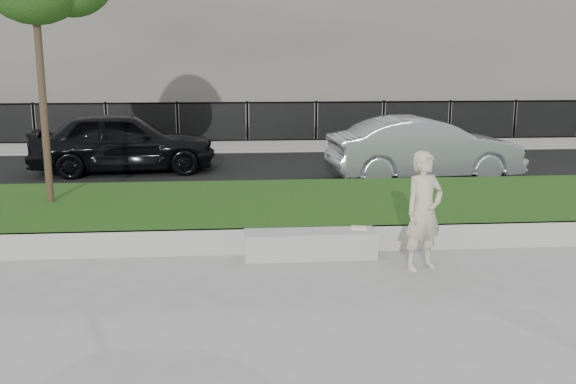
{
  "coord_description": "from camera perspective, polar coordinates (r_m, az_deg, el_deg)",
  "views": [
    {
      "loc": [
        -1.03,
        -8.44,
        2.95
      ],
      "look_at": [
        -0.22,
        1.2,
        0.93
      ],
      "focal_mm": 40.0,
      "sensor_mm": 36.0,
      "label": 1
    }
  ],
  "objects": [
    {
      "name": "grass_kerb",
      "position": [
        9.92,
        1.33,
        -4.29
      ],
      "size": [
        34.0,
        0.08,
        0.4
      ],
      "primitive_type": "cube",
      "color": "#AAA79F",
      "rests_on": "ground"
    },
    {
      "name": "ground",
      "position": [
        9.0,
        2.04,
        -7.34
      ],
      "size": [
        90.0,
        90.0,
        0.0
      ],
      "primitive_type": "plane",
      "color": "gray",
      "rests_on": "ground"
    },
    {
      "name": "building_facade",
      "position": [
        28.53,
        -2.85,
        15.93
      ],
      "size": [
        34.0,
        10.0,
        10.0
      ],
      "primitive_type": "cube",
      "color": "#5E5952",
      "rests_on": "ground"
    },
    {
      "name": "street",
      "position": [
        17.22,
        -1.32,
        2.02
      ],
      "size": [
        34.0,
        7.0,
        0.04
      ],
      "primitive_type": "cube",
      "color": "black",
      "rests_on": "ground"
    },
    {
      "name": "grass_bank",
      "position": [
        11.81,
        0.32,
        -1.65
      ],
      "size": [
        34.0,
        4.0,
        0.4
      ],
      "primitive_type": "cube",
      "color": "#0E350D",
      "rests_on": "ground"
    },
    {
      "name": "car_dark",
      "position": [
        17.13,
        -14.39,
        4.35
      ],
      "size": [
        4.83,
        2.35,
        1.59
      ],
      "primitive_type": "imported",
      "rotation": [
        0.0,
        0.0,
        1.68
      ],
      "color": "black",
      "rests_on": "street"
    },
    {
      "name": "iron_fence",
      "position": [
        20.6,
        -1.93,
        5.1
      ],
      "size": [
        32.0,
        0.3,
        1.5
      ],
      "color": "slate",
      "rests_on": "far_pavement"
    },
    {
      "name": "man",
      "position": [
        9.2,
        11.98,
        -1.67
      ],
      "size": [
        0.73,
        0.61,
        1.69
      ],
      "primitive_type": "imported",
      "rotation": [
        0.0,
        0.0,
        0.39
      ],
      "color": "beige",
      "rests_on": "ground"
    },
    {
      "name": "book",
      "position": [
        9.83,
        6.33,
        -3.19
      ],
      "size": [
        0.27,
        0.22,
        0.03
      ],
      "primitive_type": "cube",
      "rotation": [
        0.0,
        0.0,
        -0.19
      ],
      "color": "white",
      "rests_on": "stone_bench"
    },
    {
      "name": "far_pavement",
      "position": [
        21.65,
        -2.06,
        4.14
      ],
      "size": [
        34.0,
        3.0,
        0.12
      ],
      "primitive_type": "cube",
      "color": "gray",
      "rests_on": "ground"
    },
    {
      "name": "stone_bench",
      "position": [
        9.7,
        1.99,
        -4.65
      ],
      "size": [
        1.98,
        0.49,
        0.4
      ],
      "primitive_type": "cube",
      "color": "#AAA79F",
      "rests_on": "ground"
    },
    {
      "name": "car_silver",
      "position": [
        15.9,
        12.04,
        3.79
      ],
      "size": [
        4.74,
        2.02,
        1.52
      ],
      "primitive_type": "imported",
      "rotation": [
        0.0,
        0.0,
        1.66
      ],
      "color": "gray",
      "rests_on": "street"
    }
  ]
}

